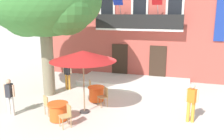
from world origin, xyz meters
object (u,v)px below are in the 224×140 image
cafe_chair_near_tree_1 (67,114)px  cafe_chair_middle_1 (92,87)px  cafe_table_near_tree (58,112)px  pedestrian_mid_plaza (10,95)px  cafe_table_middle (96,94)px  cafe_umbrella (83,56)px  pedestrian_near_entrance (191,101)px  cafe_chair_near_tree_0 (48,104)px  pedestrian_by_tree (67,73)px  cafe_chair_middle_0 (104,96)px  plane_tree (43,4)px

cafe_chair_near_tree_1 → cafe_chair_middle_1: same height
cafe_table_near_tree → pedestrian_mid_plaza: 2.32m
cafe_table_near_tree → cafe_table_middle: (0.76, 2.56, 0.00)m
cafe_table_near_tree → cafe_umbrella: 2.57m
cafe_table_near_tree → cafe_chair_near_tree_1: (0.62, -0.43, 0.14)m
cafe_chair_near_tree_1 → pedestrian_near_entrance: 5.07m
cafe_table_middle → cafe_chair_middle_1: size_ratio=0.95×
cafe_table_middle → pedestrian_mid_plaza: 4.08m
cafe_umbrella → pedestrian_mid_plaza: size_ratio=1.74×
cafe_chair_near_tree_0 → pedestrian_by_tree: bearing=103.6°
pedestrian_near_entrance → pedestrian_mid_plaza: size_ratio=1.00×
pedestrian_near_entrance → pedestrian_mid_plaza: bearing=-168.1°
cafe_chair_middle_0 → pedestrian_near_entrance: (3.98, -0.62, 0.41)m
cafe_chair_near_tree_1 → cafe_table_middle: (0.14, 2.99, -0.14)m
cafe_umbrella → cafe_table_near_tree: bearing=-124.2°
pedestrian_mid_plaza → plane_tree: bearing=89.1°
cafe_chair_near_tree_1 → pedestrian_mid_plaza: 2.91m
pedestrian_near_entrance → pedestrian_mid_plaza: pedestrian_mid_plaza is taller
cafe_table_near_tree → cafe_chair_near_tree_1: bearing=-34.5°
plane_tree → cafe_table_middle: plane_tree is taller
cafe_umbrella → pedestrian_by_tree: size_ratio=1.71×
cafe_chair_near_tree_0 → plane_tree: bearing=121.0°
cafe_table_near_tree → cafe_umbrella: bearing=55.8°
cafe_table_near_tree → pedestrian_near_entrance: (5.32, 1.45, 0.55)m
cafe_chair_near_tree_0 → pedestrian_mid_plaza: size_ratio=0.55×
cafe_chair_near_tree_1 → cafe_chair_middle_0: bearing=74.1°
cafe_table_near_tree → cafe_umbrella: size_ratio=0.30×
cafe_chair_near_tree_1 → cafe_table_near_tree: bearing=145.5°
cafe_chair_near_tree_0 → cafe_chair_middle_1: bearing=71.1°
cafe_chair_near_tree_0 → pedestrian_by_tree: 3.71m
plane_tree → cafe_chair_near_tree_1: (2.82, -3.32, -4.31)m
cafe_chair_near_tree_1 → cafe_umbrella: size_ratio=0.31×
cafe_umbrella → pedestrian_near_entrance: (4.59, 0.38, -1.67)m
cafe_table_near_tree → cafe_umbrella: cafe_umbrella is taller
cafe_chair_middle_0 → pedestrian_by_tree: pedestrian_by_tree is taller
cafe_table_middle → cafe_umbrella: bearing=-91.0°
cafe_chair_middle_1 → pedestrian_mid_plaza: 4.18m
cafe_table_middle → cafe_umbrella: size_ratio=0.30×
plane_tree → cafe_chair_near_tree_0: 5.24m
cafe_chair_near_tree_1 → pedestrian_by_tree: size_ratio=0.54×
plane_tree → cafe_umbrella: plane_tree is taller
cafe_chair_middle_0 → pedestrian_mid_plaza: pedestrian_mid_plaza is taller
cafe_chair_middle_0 → pedestrian_mid_plaza: 4.23m
cafe_chair_near_tree_1 → pedestrian_near_entrance: (4.70, 1.88, 0.41)m
cafe_chair_middle_1 → cafe_chair_middle_0: bearing=-45.8°
pedestrian_mid_plaza → pedestrian_by_tree: size_ratio=0.98×
pedestrian_by_tree → cafe_table_middle: bearing=-30.7°
pedestrian_by_tree → cafe_chair_near_tree_1: bearing=-63.6°
plane_tree → cafe_chair_near_tree_1: plane_tree is taller
cafe_chair_middle_1 → pedestrian_mid_plaza: bearing=-127.6°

